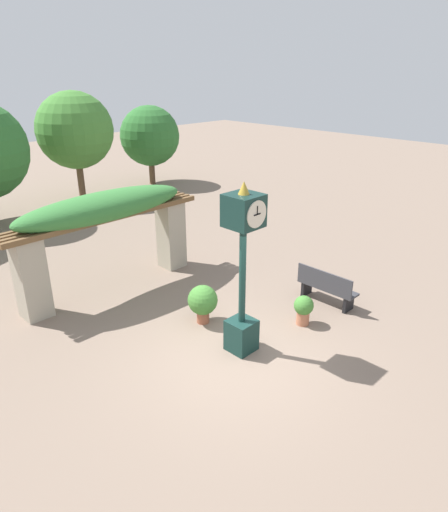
# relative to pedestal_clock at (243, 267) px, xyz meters

# --- Properties ---
(ground_plane) EXTENTS (60.00, 60.00, 0.00)m
(ground_plane) POSITION_rel_pedestal_clock_xyz_m (-0.33, -0.11, -1.86)
(ground_plane) COLOR #7F6B5B
(pedestal_clock) EXTENTS (0.61, 0.66, 3.52)m
(pedestal_clock) POSITION_rel_pedestal_clock_xyz_m (0.00, 0.00, 0.00)
(pedestal_clock) COLOR #14332D
(pedestal_clock) RESTS_ON ground
(pergola) EXTENTS (5.27, 1.21, 2.57)m
(pergola) POSITION_rel_pedestal_clock_xyz_m (-0.33, 4.31, 0.03)
(pergola) COLOR #A89E89
(pergola) RESTS_ON ground
(potted_plant_near_left) EXTENTS (0.44, 0.44, 0.70)m
(potted_plant_near_left) POSITION_rel_pedestal_clock_xyz_m (1.71, -0.31, -1.46)
(potted_plant_near_left) COLOR #B26B4C
(potted_plant_near_left) RESTS_ON ground
(potted_plant_near_right) EXTENTS (0.68, 0.68, 0.90)m
(potted_plant_near_right) POSITION_rel_pedestal_clock_xyz_m (0.18, 1.35, -1.32)
(potted_plant_near_right) COLOR #9E563D
(potted_plant_near_right) RESTS_ON ground
(park_bench) EXTENTS (0.42, 1.50, 0.89)m
(park_bench) POSITION_rel_pedestal_clock_xyz_m (2.89, -0.13, -1.42)
(park_bench) COLOR #38383D
(park_bench) RESTS_ON ground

